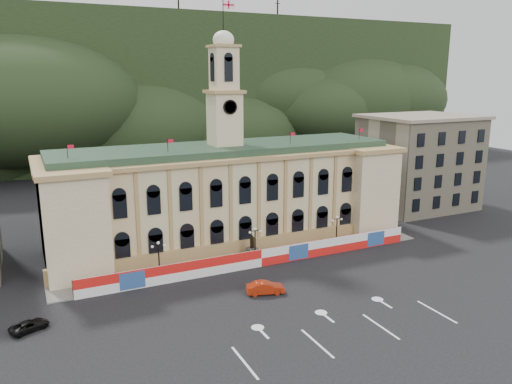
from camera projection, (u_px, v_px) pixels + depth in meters
name	position (u px, v px, depth m)	size (l,w,h in m)	color
ground	(319.00, 311.00, 57.05)	(260.00, 260.00, 0.00)	black
lane_markings	(344.00, 330.00, 52.66)	(26.00, 10.00, 0.02)	white
hill_ridge	(115.00, 97.00, 159.80)	(230.00, 80.00, 64.00)	black
city_hall	(227.00, 194.00, 79.53)	(56.20, 17.60, 37.10)	beige
side_building_right	(419.00, 162.00, 100.10)	(21.00, 17.00, 18.60)	tan
hoarding_fence	(261.00, 258.00, 70.03)	(50.00, 0.44, 2.50)	red
pavement	(253.00, 260.00, 72.63)	(56.00, 5.50, 0.16)	slate
statue	(252.00, 252.00, 72.60)	(1.40, 1.40, 3.72)	#595651
lamp_left	(159.00, 256.00, 65.42)	(1.96, 0.44, 5.15)	black
lamp_center	(255.00, 242.00, 71.29)	(1.96, 0.44, 5.15)	black
lamp_right	(337.00, 229.00, 77.15)	(1.96, 0.44, 5.15)	black
red_sedan	(265.00, 288.00, 61.32)	(4.97, 2.89, 1.55)	#A4230B
black_suv	(30.00, 326.00, 52.51)	(4.40, 3.27, 1.11)	black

